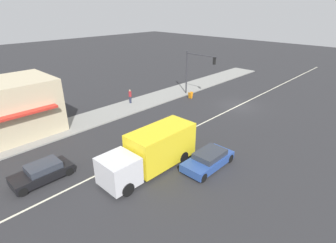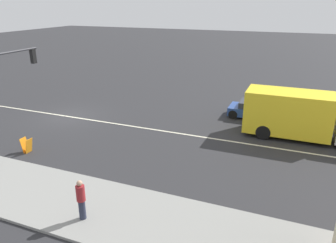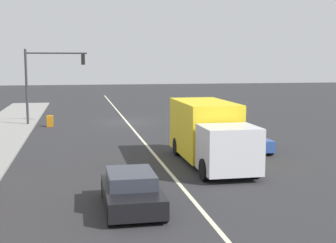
# 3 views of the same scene
# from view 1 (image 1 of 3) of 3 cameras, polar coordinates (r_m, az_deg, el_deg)

# --- Properties ---
(ground_plane) EXTENTS (160.00, 160.00, 0.00)m
(ground_plane) POSITION_cam_1_polar(r_m,az_deg,el_deg) (20.05, -11.92, -9.72)
(ground_plane) COLOR #2B2B2D
(sidewalk_right) EXTENTS (4.00, 73.00, 0.12)m
(sidewalk_right) POSITION_cam_1_polar(r_m,az_deg,el_deg) (27.00, -23.88, -2.03)
(sidewalk_right) COLOR gray
(sidewalk_right) RESTS_ON ground
(lane_marking_center) EXTENTS (0.16, 60.00, 0.01)m
(lane_marking_center) POSITION_cam_1_polar(r_m,az_deg,el_deg) (32.37, 15.02, 3.32)
(lane_marking_center) COLOR beige
(lane_marking_center) RESTS_ON ground
(traffic_signal_main) EXTENTS (4.59, 0.34, 5.60)m
(traffic_signal_main) POSITION_cam_1_polar(r_m,az_deg,el_deg) (33.95, 6.00, 11.81)
(traffic_signal_main) COLOR #333338
(traffic_signal_main) RESTS_ON sidewalk_right
(pedestrian) EXTENTS (0.34, 0.34, 1.66)m
(pedestrian) POSITION_cam_1_polar(r_m,az_deg,el_deg) (31.94, -8.24, 5.51)
(pedestrian) COLOR #282D42
(pedestrian) RESTS_ON sidewalk_right
(warning_aframe_sign) EXTENTS (0.45, 0.53, 0.84)m
(warning_aframe_sign) POSITION_cam_1_polar(r_m,az_deg,el_deg) (33.86, 4.92, 5.73)
(warning_aframe_sign) COLOR orange
(warning_aframe_sign) RESTS_ON ground
(delivery_truck) EXTENTS (2.44, 7.50, 2.87)m
(delivery_truck) POSITION_cam_1_polar(r_m,az_deg,el_deg) (18.80, -3.45, -6.36)
(delivery_truck) COLOR silver
(delivery_truck) RESTS_ON ground
(suv_black) EXTENTS (1.80, 3.84, 1.19)m
(suv_black) POSITION_cam_1_polar(r_m,az_deg,el_deg) (20.00, -25.71, -9.95)
(suv_black) COLOR black
(suv_black) RESTS_ON ground
(coupe_blue) EXTENTS (1.91, 4.23, 1.20)m
(coupe_blue) POSITION_cam_1_polar(r_m,az_deg,el_deg) (19.64, 8.78, -8.19)
(coupe_blue) COLOR #284793
(coupe_blue) RESTS_ON ground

